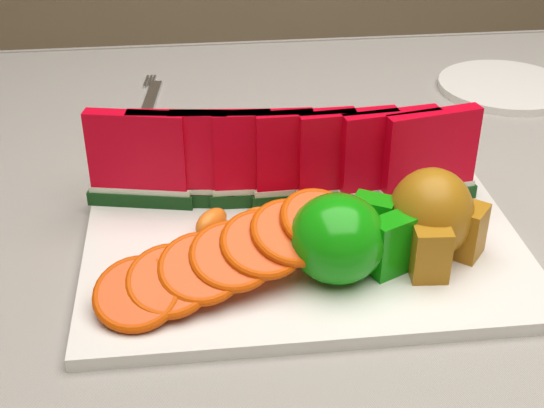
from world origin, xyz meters
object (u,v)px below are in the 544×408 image
object	(u,v)px
platter	(302,238)
apple_cluster	(345,238)
side_plate	(505,86)
pear_cluster	(433,217)
fork	(148,105)

from	to	relation	value
platter	apple_cluster	xyz separation A→B (m)	(0.03, -0.06, 0.04)
platter	apple_cluster	bearing A→B (deg)	-65.64
platter	side_plate	distance (m)	0.47
pear_cluster	fork	size ratio (longest dim) A/B	0.50
apple_cluster	pear_cluster	distance (m)	0.08
apple_cluster	pear_cluster	xyz separation A→B (m)	(0.08, 0.02, 0.01)
pear_cluster	platter	bearing A→B (deg)	157.51
platter	apple_cluster	size ratio (longest dim) A/B	3.66
platter	fork	size ratio (longest dim) A/B	2.05
side_plate	fork	distance (m)	0.48
platter	pear_cluster	world-z (taller)	pear_cluster
apple_cluster	pear_cluster	bearing A→B (deg)	10.96
side_plate	fork	xyz separation A→B (m)	(-0.48, -0.00, -0.00)
platter	pear_cluster	bearing A→B (deg)	-22.49
platter	side_plate	xyz separation A→B (m)	(0.33, 0.34, -0.00)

